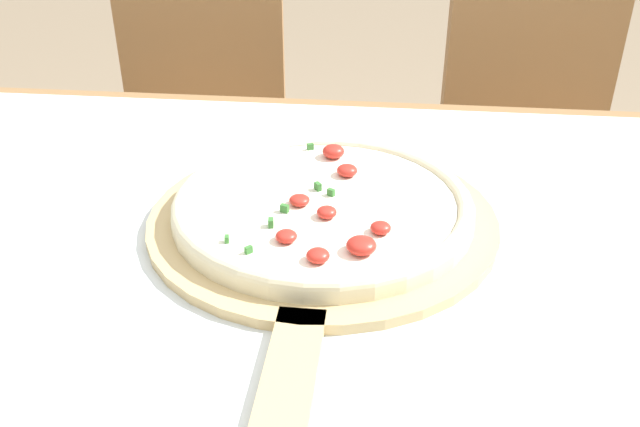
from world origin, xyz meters
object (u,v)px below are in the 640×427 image
at_px(pizza_peel, 321,226).
at_px(pizza, 323,205).
at_px(chair_right, 530,152).
at_px(chair_left, 202,137).

bearing_deg(pizza_peel, pizza, 89.24).
height_order(pizza_peel, pizza, pizza).
distance_m(pizza_peel, chair_right, 0.88).
bearing_deg(pizza, pizza_peel, -90.76).
relative_size(pizza_peel, pizza, 1.68).
height_order(chair_left, chair_right, same).
distance_m(chair_left, chair_right, 0.75).
distance_m(pizza, chair_left, 0.86).
bearing_deg(chair_left, pizza_peel, -69.55).
relative_size(pizza_peel, chair_right, 0.66).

